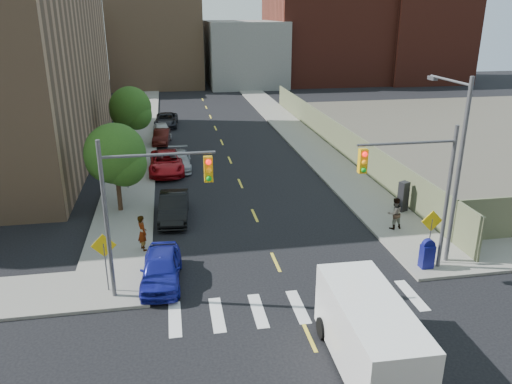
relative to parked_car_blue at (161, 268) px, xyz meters
name	(u,v)px	position (x,y,z in m)	size (l,w,h in m)	color
ground	(325,371)	(5.50, -7.00, -0.74)	(160.00, 160.00, 0.00)	black
sidewalk_nw	(141,123)	(-2.25, 34.50, -0.66)	(3.50, 73.00, 0.15)	gray
sidewalk_ne	(280,118)	(13.25, 34.50, -0.66)	(3.50, 73.00, 0.15)	gray
fence_north	(334,135)	(15.10, 21.00, 0.51)	(0.12, 44.00, 2.50)	#6A6E4D
gravel_lot	(505,135)	(33.50, 23.00, -0.71)	(36.00, 42.00, 0.06)	#595447
bg_bldg_west	(50,49)	(-16.50, 63.00, 5.26)	(14.00, 18.00, 12.00)	#592319
bg_bldg_midwest	(156,37)	(-0.50, 65.00, 6.76)	(14.00, 16.00, 15.00)	#8C6B4C
bg_bldg_center	(244,53)	(13.50, 63.00, 4.26)	(12.00, 16.00, 10.00)	gray
bg_bldg_east	(324,33)	(27.50, 65.00, 7.26)	(18.00, 18.00, 16.00)	#592319
bg_bldg_fareast	(418,26)	(43.50, 63.00, 8.26)	(14.00, 16.00, 18.00)	#592319
signal_nw	(143,198)	(-0.48, -1.00, 3.79)	(4.59, 0.30, 7.00)	#59595E
signal_ne	(418,181)	(11.48, -1.00, 3.79)	(4.59, 0.30, 7.00)	#59595E
streetlight_ne	(455,158)	(13.70, -0.10, 4.48)	(0.25, 3.70, 9.00)	#59595E
warn_sign_nw	(104,252)	(-2.30, -0.50, 1.26)	(1.06, 0.06, 2.83)	#59595E
warn_sign_ne	(431,227)	(12.70, -0.50, 1.26)	(1.06, 0.06, 2.83)	#59595E
warn_sign_midwest	(126,162)	(-2.30, 13.00, 1.26)	(1.06, 0.06, 2.83)	#59595E
tree_west_near	(116,157)	(-2.50, 9.05, 2.74)	(3.66, 3.64, 5.52)	#332114
tree_west_far	(130,110)	(-2.50, 24.05, 2.74)	(3.66, 3.64, 5.52)	#332114
parked_car_blue	(161,268)	(0.00, 0.00, 0.00)	(1.74, 4.34, 1.48)	#1A2094
parked_car_black	(174,207)	(0.72, 7.34, 0.03)	(1.62, 4.64, 1.53)	black
parked_car_red	(167,162)	(0.38, 16.66, 0.04)	(2.58, 5.59, 1.55)	#A81017
parked_car_silver	(179,160)	(1.30, 17.37, -0.07)	(1.87, 4.61, 1.34)	#999CA0
parked_car_white	(162,130)	(0.00, 28.08, -0.06)	(1.60, 3.99, 1.36)	silver
parked_car_maroon	(162,137)	(0.00, 25.48, -0.08)	(1.39, 4.00, 1.32)	#380E0B
parked_car_grey	(166,120)	(0.45, 32.77, -0.05)	(2.30, 4.98, 1.38)	black
cargo_van	(367,330)	(7.00, -6.84, 0.63)	(2.47, 5.72, 2.60)	white
mailbox	(427,254)	(12.37, -1.00, 0.12)	(0.61, 0.48, 1.46)	navy
payphone	(403,196)	(14.42, 5.87, 0.34)	(0.55, 0.45, 1.85)	black
pedestrian_west	(142,233)	(-0.92, 3.24, 0.35)	(0.68, 0.45, 1.87)	gray
pedestrian_east	(395,213)	(12.78, 3.50, 0.31)	(0.87, 0.68, 1.80)	gray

